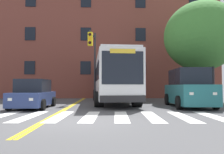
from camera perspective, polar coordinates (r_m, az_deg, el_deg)
name	(u,v)px	position (r m, az deg, el deg)	size (l,w,h in m)	color
ground_plane	(75,122)	(8.10, -9.61, -11.45)	(120.00, 120.00, 0.00)	#4C4C4F
crosswalk	(91,116)	(9.39, -5.62, -10.19)	(11.04, 3.94, 0.01)	white
lane_line_yellow_inner	(84,98)	(23.43, -7.39, -5.50)	(0.12, 36.00, 0.01)	gold
lane_line_yellow_outer	(85,98)	(23.41, -7.00, -5.50)	(0.12, 36.00, 0.01)	gold
city_bus	(113,78)	(16.80, 0.18, -0.16)	(3.36, 10.91, 3.53)	white
car_navy_near_lane	(33,95)	(13.55, -19.86, -4.39)	(2.00, 3.84, 1.68)	navy
car_teal_far_lane	(188,89)	(14.27, 19.31, -2.97)	(2.48, 4.95, 2.33)	#236B70
traffic_light_overhead	(93,54)	(17.71, -4.97, 5.96)	(0.49, 2.79, 5.83)	#28282D
street_tree_curbside_large	(201,37)	(19.40, 22.22, 9.70)	(7.66, 8.08, 8.08)	brown
building_facade	(89,45)	(27.48, -6.13, 8.41)	(29.26, 7.90, 12.84)	brown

